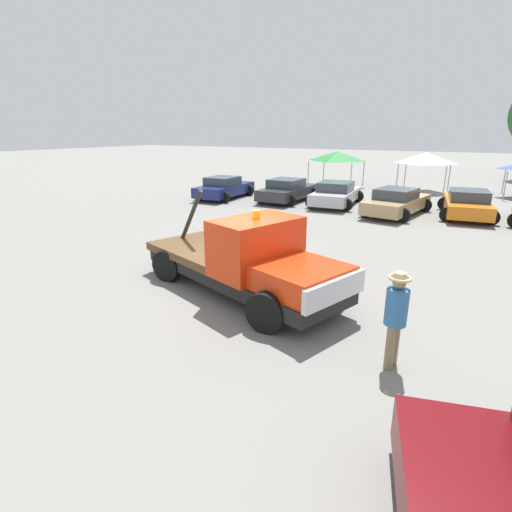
{
  "coord_description": "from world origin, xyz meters",
  "views": [
    {
      "loc": [
        5.22,
        -8.28,
        4.06
      ],
      "look_at": [
        0.5,
        0.0,
        1.05
      ],
      "focal_mm": 28.0,
      "sensor_mm": 36.0,
      "label": 1
    }
  ],
  "objects_px": {
    "canopy_tent_white": "(426,158)",
    "canopy_tent_green": "(337,156)",
    "person_near_truck": "(396,313)",
    "parked_car_charcoal": "(287,190)",
    "parked_car_tan": "(397,202)",
    "parked_car_orange": "(467,204)",
    "parked_car_navy": "(224,188)",
    "parked_car_silver": "(336,194)",
    "tow_truck": "(249,262)"
  },
  "relations": [
    {
      "from": "person_near_truck",
      "to": "canopy_tent_green",
      "type": "height_order",
      "value": "canopy_tent_green"
    },
    {
      "from": "parked_car_navy",
      "to": "parked_car_silver",
      "type": "relative_size",
      "value": 0.96
    },
    {
      "from": "person_near_truck",
      "to": "parked_car_charcoal",
      "type": "xyz_separation_m",
      "value": [
        -9.16,
        14.96,
        -0.41
      ]
    },
    {
      "from": "parked_car_silver",
      "to": "parked_car_tan",
      "type": "height_order",
      "value": "same"
    },
    {
      "from": "tow_truck",
      "to": "parked_car_navy",
      "type": "distance_m",
      "value": 15.47
    },
    {
      "from": "person_near_truck",
      "to": "parked_car_charcoal",
      "type": "bearing_deg",
      "value": -48.85
    },
    {
      "from": "parked_car_tan",
      "to": "parked_car_orange",
      "type": "xyz_separation_m",
      "value": [
        3.08,
        1.18,
        -0.0
      ]
    },
    {
      "from": "tow_truck",
      "to": "person_near_truck",
      "type": "distance_m",
      "value": 4.16
    },
    {
      "from": "parked_car_silver",
      "to": "parked_car_orange",
      "type": "bearing_deg",
      "value": -94.08
    },
    {
      "from": "parked_car_navy",
      "to": "parked_car_silver",
      "type": "distance_m",
      "value": 6.93
    },
    {
      "from": "parked_car_navy",
      "to": "canopy_tent_green",
      "type": "height_order",
      "value": "canopy_tent_green"
    },
    {
      "from": "parked_car_orange",
      "to": "tow_truck",
      "type": "bearing_deg",
      "value": 155.11
    },
    {
      "from": "person_near_truck",
      "to": "parked_car_tan",
      "type": "distance_m",
      "value": 14.25
    },
    {
      "from": "parked_car_navy",
      "to": "canopy_tent_white",
      "type": "xyz_separation_m",
      "value": [
        10.33,
        9.1,
        1.61
      ]
    },
    {
      "from": "parked_car_navy",
      "to": "parked_car_orange",
      "type": "distance_m",
      "value": 13.48
    },
    {
      "from": "parked_car_navy",
      "to": "canopy_tent_green",
      "type": "distance_m",
      "value": 10.25
    },
    {
      "from": "parked_car_tan",
      "to": "canopy_tent_green",
      "type": "relative_size",
      "value": 1.51
    },
    {
      "from": "parked_car_orange",
      "to": "canopy_tent_green",
      "type": "height_order",
      "value": "canopy_tent_green"
    },
    {
      "from": "tow_truck",
      "to": "canopy_tent_white",
      "type": "distance_m",
      "value": 21.64
    },
    {
      "from": "canopy_tent_white",
      "to": "canopy_tent_green",
      "type": "bearing_deg",
      "value": 178.25
    },
    {
      "from": "person_near_truck",
      "to": "parked_car_navy",
      "type": "bearing_deg",
      "value": -37.37
    },
    {
      "from": "parked_car_navy",
      "to": "parked_car_orange",
      "type": "xyz_separation_m",
      "value": [
        13.43,
        1.17,
        0.0
      ]
    },
    {
      "from": "parked_car_silver",
      "to": "canopy_tent_white",
      "type": "xyz_separation_m",
      "value": [
        3.48,
        8.06,
        1.61
      ]
    },
    {
      "from": "parked_car_charcoal",
      "to": "parked_car_silver",
      "type": "bearing_deg",
      "value": -88.13
    },
    {
      "from": "parked_car_orange",
      "to": "canopy_tent_white",
      "type": "bearing_deg",
      "value": 13.85
    },
    {
      "from": "parked_car_charcoal",
      "to": "parked_car_tan",
      "type": "distance_m",
      "value": 6.55
    },
    {
      "from": "parked_car_navy",
      "to": "parked_car_charcoal",
      "type": "xyz_separation_m",
      "value": [
        3.87,
        0.97,
        0.0
      ]
    },
    {
      "from": "tow_truck",
      "to": "parked_car_tan",
      "type": "bearing_deg",
      "value": 102.91
    },
    {
      "from": "person_near_truck",
      "to": "parked_car_tan",
      "type": "xyz_separation_m",
      "value": [
        -2.68,
        13.99,
        -0.41
      ]
    },
    {
      "from": "parked_car_silver",
      "to": "canopy_tent_green",
      "type": "distance_m",
      "value": 8.84
    },
    {
      "from": "parked_car_tan",
      "to": "parked_car_charcoal",
      "type": "bearing_deg",
      "value": 90.63
    },
    {
      "from": "person_near_truck",
      "to": "parked_car_silver",
      "type": "relative_size",
      "value": 0.37
    },
    {
      "from": "parked_car_charcoal",
      "to": "parked_car_silver",
      "type": "distance_m",
      "value": 2.97
    },
    {
      "from": "canopy_tent_green",
      "to": "parked_car_silver",
      "type": "bearing_deg",
      "value": -71.31
    },
    {
      "from": "canopy_tent_white",
      "to": "parked_car_orange",
      "type": "bearing_deg",
      "value": -68.63
    },
    {
      "from": "parked_car_orange",
      "to": "parked_car_navy",
      "type": "bearing_deg",
      "value": 87.47
    },
    {
      "from": "parked_car_charcoal",
      "to": "parked_car_orange",
      "type": "xyz_separation_m",
      "value": [
        9.55,
        0.21,
        -0.0
      ]
    },
    {
      "from": "parked_car_navy",
      "to": "canopy_tent_green",
      "type": "xyz_separation_m",
      "value": [
        4.06,
        9.29,
        1.55
      ]
    },
    {
      "from": "person_near_truck",
      "to": "parked_car_orange",
      "type": "relative_size",
      "value": 0.37
    },
    {
      "from": "parked_car_charcoal",
      "to": "canopy_tent_white",
      "type": "xyz_separation_m",
      "value": [
        6.45,
        8.13,
        1.61
      ]
    },
    {
      "from": "canopy_tent_green",
      "to": "canopy_tent_white",
      "type": "bearing_deg",
      "value": -1.75
    },
    {
      "from": "parked_car_charcoal",
      "to": "canopy_tent_white",
      "type": "relative_size",
      "value": 1.55
    },
    {
      "from": "parked_car_tan",
      "to": "parked_car_orange",
      "type": "bearing_deg",
      "value": -59.91
    },
    {
      "from": "parked_car_charcoal",
      "to": "parked_car_navy",
      "type": "bearing_deg",
      "value": 104.46
    },
    {
      "from": "person_near_truck",
      "to": "parked_car_tan",
      "type": "height_order",
      "value": "person_near_truck"
    },
    {
      "from": "person_near_truck",
      "to": "parked_car_navy",
      "type": "relative_size",
      "value": 0.39
    },
    {
      "from": "person_near_truck",
      "to": "parked_car_orange",
      "type": "bearing_deg",
      "value": -81.82
    },
    {
      "from": "tow_truck",
      "to": "parked_car_orange",
      "type": "height_order",
      "value": "tow_truck"
    },
    {
      "from": "person_near_truck",
      "to": "parked_car_silver",
      "type": "xyz_separation_m",
      "value": [
        -6.18,
        15.04,
        -0.41
      ]
    },
    {
      "from": "parked_car_charcoal",
      "to": "person_near_truck",
      "type": "bearing_deg",
      "value": -148.07
    }
  ]
}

